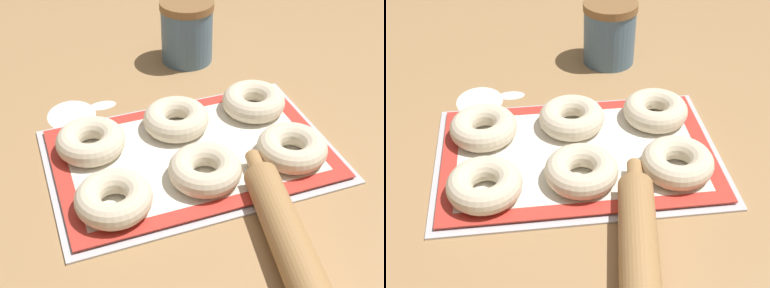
% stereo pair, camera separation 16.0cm
% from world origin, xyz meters
% --- Properties ---
extents(ground_plane, '(2.80, 2.80, 0.00)m').
position_xyz_m(ground_plane, '(0.00, 0.00, 0.00)').
color(ground_plane, '#A87F51').
extents(baking_tray, '(0.48, 0.32, 0.01)m').
position_xyz_m(baking_tray, '(-0.02, -0.00, 0.00)').
color(baking_tray, silver).
rests_on(baking_tray, ground_plane).
extents(baking_mat, '(0.46, 0.30, 0.00)m').
position_xyz_m(baking_mat, '(-0.02, -0.00, 0.01)').
color(baking_mat, red).
rests_on(baking_mat, baking_tray).
extents(bagel_front_left, '(0.12, 0.12, 0.04)m').
position_xyz_m(bagel_front_left, '(-0.17, -0.09, 0.03)').
color(bagel_front_left, beige).
rests_on(bagel_front_left, baking_mat).
extents(bagel_front_center, '(0.12, 0.12, 0.04)m').
position_xyz_m(bagel_front_center, '(-0.02, -0.07, 0.03)').
color(bagel_front_center, beige).
rests_on(bagel_front_center, baking_mat).
extents(bagel_front_right, '(0.12, 0.12, 0.04)m').
position_xyz_m(bagel_front_right, '(0.14, -0.07, 0.03)').
color(bagel_front_right, beige).
rests_on(bagel_front_right, baking_mat).
extents(bagel_back_left, '(0.12, 0.12, 0.04)m').
position_xyz_m(bagel_back_left, '(-0.17, 0.06, 0.03)').
color(bagel_back_left, beige).
rests_on(bagel_back_left, baking_mat).
extents(bagel_back_center, '(0.12, 0.12, 0.04)m').
position_xyz_m(bagel_back_center, '(-0.02, 0.07, 0.03)').
color(bagel_back_center, beige).
rests_on(bagel_back_center, baking_mat).
extents(bagel_back_right, '(0.12, 0.12, 0.04)m').
position_xyz_m(bagel_back_right, '(0.14, 0.08, 0.03)').
color(bagel_back_right, beige).
rests_on(bagel_back_right, baking_mat).
extents(flour_canister, '(0.11, 0.11, 0.13)m').
position_xyz_m(flour_canister, '(0.09, 0.32, 0.07)').
color(flour_canister, slate).
rests_on(flour_canister, ground_plane).
extents(rolling_pin, '(0.11, 0.41, 0.05)m').
position_xyz_m(rolling_pin, '(0.03, -0.26, 0.03)').
color(rolling_pin, '#AD7F4C').
rests_on(rolling_pin, ground_plane).
extents(flour_patch_near, '(0.05, 0.03, 0.00)m').
position_xyz_m(flour_patch_near, '(-0.12, 0.21, 0.00)').
color(flour_patch_near, white).
rests_on(flour_patch_near, ground_plane).
extents(flour_patch_far, '(0.09, 0.10, 0.00)m').
position_xyz_m(flour_patch_far, '(-0.19, 0.19, 0.00)').
color(flour_patch_far, white).
rests_on(flour_patch_far, ground_plane).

